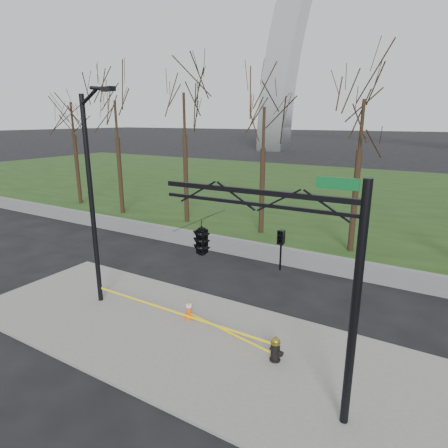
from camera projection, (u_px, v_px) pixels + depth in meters
The scene contains 10 objects.
ground at pixel (200, 342), 12.57m from camera, with size 500.00×500.00×0.00m, color black.
sidewalk at pixel (200, 341), 12.55m from camera, with size 18.00×6.00×0.10m, color slate.
grass_strip at pixel (371, 194), 37.42m from camera, with size 120.00×40.00×0.06m, color #1C3312.
guardrail at pixel (289, 257), 19.07m from camera, with size 60.00×0.30×0.90m, color #59595B.
tree_row at pixel (306, 163), 21.59m from camera, with size 44.57×4.00×9.50m.
fire_hydrant at pixel (276, 349), 11.37m from camera, with size 0.51×0.35×0.82m.
traffic_cone at pixel (189, 309), 13.84m from camera, with size 0.43×0.43×0.69m.
street_light at pixel (93, 188), 13.92m from camera, with size 2.34×0.83×8.21m.
traffic_signal_mast at pixel (227, 241), 9.62m from camera, with size 5.10×2.49×6.00m.
caution_tape at pixel (192, 318), 13.05m from camera, with size 7.64×0.76×0.42m.
Camera 1 is at (6.34, -9.10, 7.15)m, focal length 30.41 mm.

